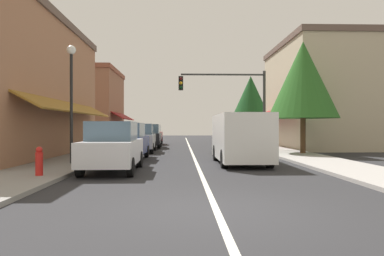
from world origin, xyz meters
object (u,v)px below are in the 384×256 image
parked_car_nearest_left (113,147)px  van_in_lane (240,137)px  street_lamp_left_near (71,85)px  parked_car_second_left (127,142)px  tree_right_far (251,95)px  traffic_signal_mast_arm (233,95)px  fire_hydrant (39,161)px  parked_car_far_left (149,136)px  tree_right_near (303,80)px  parked_car_distant_left (152,135)px  parked_car_third_left (140,138)px

parked_car_nearest_left → van_in_lane: van_in_lane is taller
street_lamp_left_near → parked_car_nearest_left: bearing=-42.4°
parked_car_second_left → tree_right_far: bearing=62.4°
traffic_signal_mast_arm → street_lamp_left_near: 11.79m
parked_car_second_left → fire_hydrant: 6.55m
parked_car_far_left → van_in_lane: van_in_lane is taller
parked_car_far_left → tree_right_near: tree_right_near is taller
van_in_lane → tree_right_near: bearing=46.4°
parked_car_second_left → parked_car_far_left: 9.62m
parked_car_second_left → traffic_signal_mast_arm: bearing=46.9°
street_lamp_left_near → tree_right_far: bearing=60.4°
fire_hydrant → parked_car_far_left: bearing=83.3°
parked_car_second_left → parked_car_distant_left: size_ratio=1.01×
parked_car_far_left → van_in_lane: bearing=-68.1°
street_lamp_left_near → tree_right_near: bearing=25.3°
van_in_lane → parked_car_nearest_left: bearing=-152.5°
parked_car_second_left → parked_car_distant_left: (0.01, 14.62, 0.00)m
parked_car_nearest_left → parked_car_second_left: (-0.20, 4.55, 0.00)m
parked_car_second_left → parked_car_distant_left: 14.62m
parked_car_nearest_left → traffic_signal_mast_arm: traffic_signal_mast_arm is taller
parked_car_far_left → traffic_signal_mast_arm: 7.31m
parked_car_nearest_left → fire_hydrant: parked_car_nearest_left is taller
parked_car_second_left → parked_car_third_left: bearing=90.5°
parked_car_far_left → parked_car_second_left: bearing=-92.4°
tree_right_near → tree_right_far: tree_right_far is taller
parked_car_third_left → parked_car_distant_left: size_ratio=1.01×
parked_car_nearest_left → parked_car_third_left: 9.71m
parked_car_nearest_left → street_lamp_left_near: 3.61m
traffic_signal_mast_arm → tree_right_far: size_ratio=0.89×
parked_car_far_left → street_lamp_left_near: bearing=-100.4°
van_in_lane → traffic_signal_mast_arm: 8.50m
parked_car_second_left → parked_car_far_left: same height
street_lamp_left_near → fire_hydrant: street_lamp_left_near is taller
parked_car_nearest_left → van_in_lane: 5.57m
parked_car_far_left → tree_right_near: bearing=-38.7°
traffic_signal_mast_arm → parked_car_second_left: bearing=-134.4°
traffic_signal_mast_arm → street_lamp_left_near: size_ratio=1.18×
tree_right_near → parked_car_far_left: bearing=142.5°
parked_car_far_left → fire_hydrant: bearing=-97.9°
van_in_lane → traffic_signal_mast_arm: (0.86, 8.08, 2.50)m
street_lamp_left_near → traffic_signal_mast_arm: bearing=48.6°
parked_car_far_left → van_in_lane: (4.92, -11.58, 0.27)m
parked_car_third_left → tree_right_near: bearing=-16.8°
tree_right_near → tree_right_far: size_ratio=0.99×
parked_car_distant_left → traffic_signal_mast_arm: bearing=-55.2°
parked_car_second_left → parked_car_third_left: 5.16m
parked_car_third_left → parked_car_second_left: bearing=-92.1°
parked_car_third_left → traffic_signal_mast_arm: bearing=7.9°
parked_car_third_left → fire_hydrant: (-1.75, -11.48, -0.33)m
parked_car_second_left → parked_car_third_left: (0.07, 5.16, 0.00)m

